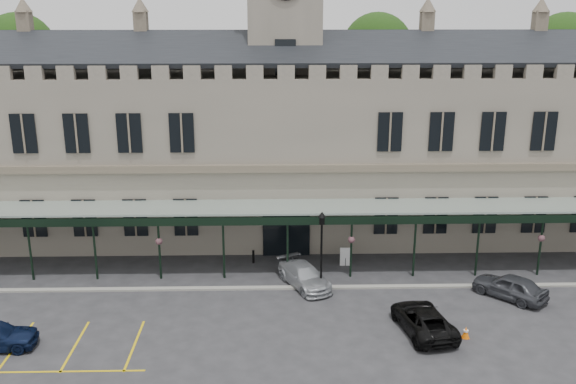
{
  "coord_description": "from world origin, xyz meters",
  "views": [
    {
      "loc": [
        -0.86,
        -30.26,
        16.78
      ],
      "look_at": [
        0.0,
        6.0,
        6.0
      ],
      "focal_mm": 40.0,
      "sensor_mm": 36.0,
      "label": 1
    }
  ],
  "objects_px": {
    "lamp_post_mid": "(322,245)",
    "sign_board": "(346,257)",
    "clock_tower": "(285,56)",
    "traffic_cone": "(466,332)",
    "station_building": "(285,148)",
    "car_taxi": "(304,276)",
    "car_van": "(423,320)",
    "car_right_a": "(510,286)"
  },
  "relations": [
    {
      "from": "lamp_post_mid",
      "to": "sign_board",
      "type": "relative_size",
      "value": 4.0
    },
    {
      "from": "clock_tower",
      "to": "lamp_post_mid",
      "type": "distance_m",
      "value": 14.97
    },
    {
      "from": "clock_tower",
      "to": "traffic_cone",
      "type": "xyz_separation_m",
      "value": [
        9.08,
        -16.68,
        -12.8
      ]
    },
    {
      "from": "station_building",
      "to": "traffic_cone",
      "type": "distance_m",
      "value": 19.89
    },
    {
      "from": "car_taxi",
      "to": "sign_board",
      "type": "bearing_deg",
      "value": 21.32
    },
    {
      "from": "lamp_post_mid",
      "to": "car_van",
      "type": "relative_size",
      "value": 1.02
    },
    {
      "from": "lamp_post_mid",
      "to": "car_van",
      "type": "height_order",
      "value": "lamp_post_mid"
    },
    {
      "from": "sign_board",
      "to": "lamp_post_mid",
      "type": "bearing_deg",
      "value": -114.3
    },
    {
      "from": "clock_tower",
      "to": "car_taxi",
      "type": "height_order",
      "value": "clock_tower"
    },
    {
      "from": "station_building",
      "to": "car_taxi",
      "type": "height_order",
      "value": "station_building"
    },
    {
      "from": "car_van",
      "to": "car_right_a",
      "type": "height_order",
      "value": "car_right_a"
    },
    {
      "from": "traffic_cone",
      "to": "car_van",
      "type": "distance_m",
      "value": 2.24
    },
    {
      "from": "car_taxi",
      "to": "car_van",
      "type": "distance_m",
      "value": 8.37
    },
    {
      "from": "sign_board",
      "to": "car_taxi",
      "type": "bearing_deg",
      "value": -130.72
    },
    {
      "from": "sign_board",
      "to": "car_right_a",
      "type": "distance_m",
      "value": 10.42
    },
    {
      "from": "car_right_a",
      "to": "clock_tower",
      "type": "bearing_deg",
      "value": -86.34
    },
    {
      "from": "sign_board",
      "to": "car_right_a",
      "type": "bearing_deg",
      "value": -26.69
    },
    {
      "from": "traffic_cone",
      "to": "car_van",
      "type": "bearing_deg",
      "value": 160.62
    },
    {
      "from": "station_building",
      "to": "clock_tower",
      "type": "distance_m",
      "value": 6.64
    },
    {
      "from": "clock_tower",
      "to": "car_right_a",
      "type": "bearing_deg",
      "value": -42.86
    },
    {
      "from": "car_taxi",
      "to": "car_van",
      "type": "relative_size",
      "value": 0.93
    },
    {
      "from": "lamp_post_mid",
      "to": "car_van",
      "type": "bearing_deg",
      "value": -45.31
    },
    {
      "from": "station_building",
      "to": "car_right_a",
      "type": "xyz_separation_m",
      "value": [
        13.0,
        -11.98,
        -5.73
      ]
    },
    {
      "from": "station_building",
      "to": "lamp_post_mid",
      "type": "xyz_separation_m",
      "value": [
        1.96,
        -10.77,
        -3.48
      ]
    },
    {
      "from": "clock_tower",
      "to": "sign_board",
      "type": "height_order",
      "value": "clock_tower"
    },
    {
      "from": "station_building",
      "to": "traffic_cone",
      "type": "bearing_deg",
      "value": -61.31
    },
    {
      "from": "station_building",
      "to": "car_van",
      "type": "relative_size",
      "value": 12.09
    },
    {
      "from": "traffic_cone",
      "to": "sign_board",
      "type": "distance_m",
      "value": 10.97
    },
    {
      "from": "station_building",
      "to": "lamp_post_mid",
      "type": "distance_m",
      "value": 11.49
    },
    {
      "from": "lamp_post_mid",
      "to": "car_taxi",
      "type": "bearing_deg",
      "value": 142.58
    },
    {
      "from": "sign_board",
      "to": "car_van",
      "type": "distance_m",
      "value": 9.45
    },
    {
      "from": "lamp_post_mid",
      "to": "car_right_a",
      "type": "relative_size",
      "value": 1.17
    },
    {
      "from": "sign_board",
      "to": "car_van",
      "type": "relative_size",
      "value": 0.25
    },
    {
      "from": "clock_tower",
      "to": "car_right_a",
      "type": "relative_size",
      "value": 5.74
    },
    {
      "from": "station_building",
      "to": "car_right_a",
      "type": "distance_m",
      "value": 18.58
    },
    {
      "from": "car_taxi",
      "to": "traffic_cone",
      "type": "bearing_deg",
      "value": -64.82
    },
    {
      "from": "station_building",
      "to": "clock_tower",
      "type": "bearing_deg",
      "value": 90.0
    },
    {
      "from": "traffic_cone",
      "to": "car_right_a",
      "type": "xyz_separation_m",
      "value": [
        3.92,
        4.61,
        0.43
      ]
    },
    {
      "from": "lamp_post_mid",
      "to": "car_right_a",
      "type": "bearing_deg",
      "value": -6.25
    },
    {
      "from": "clock_tower",
      "to": "car_van",
      "type": "xyz_separation_m",
      "value": [
        7.0,
        -15.95,
        -12.42
      ]
    },
    {
      "from": "traffic_cone",
      "to": "car_right_a",
      "type": "bearing_deg",
      "value": 49.67
    },
    {
      "from": "clock_tower",
      "to": "car_right_a",
      "type": "distance_m",
      "value": 21.63
    }
  ]
}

